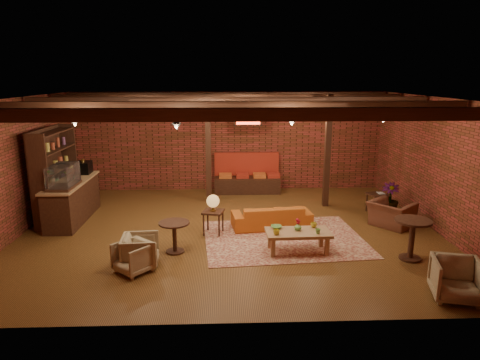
{
  "coord_description": "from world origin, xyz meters",
  "views": [
    {
      "loc": [
        -0.13,
        -9.85,
        3.71
      ],
      "look_at": [
        0.25,
        0.2,
        1.24
      ],
      "focal_mm": 32.0,
      "sensor_mm": 36.0,
      "label": 1
    }
  ],
  "objects_px": {
    "side_table_lamp": "(213,204)",
    "armchair_right": "(392,210)",
    "side_table_book": "(377,195)",
    "sofa": "(271,216)",
    "round_table_right": "(412,233)",
    "coffee_table": "(297,234)",
    "round_table_left": "(174,232)",
    "armchair_b": "(134,256)",
    "plant_tall": "(392,168)",
    "armchair_a": "(140,249)",
    "armchair_far": "(457,278)"
  },
  "relations": [
    {
      "from": "armchair_b",
      "to": "armchair_far",
      "type": "relative_size",
      "value": 0.84
    },
    {
      "from": "side_table_lamp",
      "to": "armchair_right",
      "type": "height_order",
      "value": "side_table_lamp"
    },
    {
      "from": "armchair_right",
      "to": "plant_tall",
      "type": "xyz_separation_m",
      "value": [
        0.35,
        1.05,
        0.84
      ]
    },
    {
      "from": "sofa",
      "to": "side_table_book",
      "type": "height_order",
      "value": "sofa"
    },
    {
      "from": "plant_tall",
      "to": "armchair_a",
      "type": "bearing_deg",
      "value": -153.15
    },
    {
      "from": "coffee_table",
      "to": "armchair_right",
      "type": "distance_m",
      "value": 3.04
    },
    {
      "from": "sofa",
      "to": "side_table_lamp",
      "type": "height_order",
      "value": "side_table_lamp"
    },
    {
      "from": "side_table_book",
      "to": "plant_tall",
      "type": "height_order",
      "value": "plant_tall"
    },
    {
      "from": "sofa",
      "to": "side_table_lamp",
      "type": "relative_size",
      "value": 2.01
    },
    {
      "from": "round_table_left",
      "to": "side_table_lamp",
      "type": "bearing_deg",
      "value": 53.48
    },
    {
      "from": "armchair_far",
      "to": "side_table_lamp",
      "type": "bearing_deg",
      "value": 156.9
    },
    {
      "from": "side_table_book",
      "to": "sofa",
      "type": "bearing_deg",
      "value": -160.56
    },
    {
      "from": "coffee_table",
      "to": "round_table_left",
      "type": "distance_m",
      "value": 2.63
    },
    {
      "from": "round_table_left",
      "to": "plant_tall",
      "type": "distance_m",
      "value": 6.19
    },
    {
      "from": "side_table_lamp",
      "to": "armchair_right",
      "type": "distance_m",
      "value": 4.49
    },
    {
      "from": "coffee_table",
      "to": "round_table_right",
      "type": "height_order",
      "value": "round_table_right"
    },
    {
      "from": "armchair_right",
      "to": "side_table_book",
      "type": "relative_size",
      "value": 1.63
    },
    {
      "from": "armchair_a",
      "to": "armchair_right",
      "type": "bearing_deg",
      "value": -74.05
    },
    {
      "from": "armchair_a",
      "to": "round_table_right",
      "type": "height_order",
      "value": "round_table_right"
    },
    {
      "from": "armchair_a",
      "to": "round_table_right",
      "type": "xyz_separation_m",
      "value": [
        5.51,
        0.11,
        0.22
      ]
    },
    {
      "from": "side_table_book",
      "to": "round_table_right",
      "type": "distance_m",
      "value": 3.12
    },
    {
      "from": "sofa",
      "to": "round_table_right",
      "type": "bearing_deg",
      "value": 135.57
    },
    {
      "from": "armchair_right",
      "to": "round_table_right",
      "type": "bearing_deg",
      "value": 129.99
    },
    {
      "from": "armchair_b",
      "to": "round_table_right",
      "type": "bearing_deg",
      "value": 45.9
    },
    {
      "from": "round_table_left",
      "to": "plant_tall",
      "type": "bearing_deg",
      "value": 23.91
    },
    {
      "from": "sofa",
      "to": "plant_tall",
      "type": "bearing_deg",
      "value": -170.49
    },
    {
      "from": "sofa",
      "to": "round_table_right",
      "type": "xyz_separation_m",
      "value": [
        2.66,
        -2.02,
        0.29
      ]
    },
    {
      "from": "sofa",
      "to": "armchair_right",
      "type": "relative_size",
      "value": 2.0
    },
    {
      "from": "round_table_left",
      "to": "armchair_a",
      "type": "distance_m",
      "value": 0.9
    },
    {
      "from": "armchair_b",
      "to": "armchair_right",
      "type": "height_order",
      "value": "armchair_right"
    },
    {
      "from": "round_table_left",
      "to": "sofa",
      "type": "bearing_deg",
      "value": 33.31
    },
    {
      "from": "side_table_lamp",
      "to": "armchair_far",
      "type": "xyz_separation_m",
      "value": [
        4.18,
        -3.24,
        -0.35
      ]
    },
    {
      "from": "side_table_lamp",
      "to": "plant_tall",
      "type": "height_order",
      "value": "plant_tall"
    },
    {
      "from": "side_table_lamp",
      "to": "round_table_right",
      "type": "distance_m",
      "value": 4.42
    },
    {
      "from": "round_table_right",
      "to": "plant_tall",
      "type": "distance_m",
      "value": 3.19
    },
    {
      "from": "round_table_right",
      "to": "side_table_book",
      "type": "bearing_deg",
      "value": 82.97
    },
    {
      "from": "sofa",
      "to": "armchair_b",
      "type": "bearing_deg",
      "value": 31.93
    },
    {
      "from": "round_table_left",
      "to": "armchair_right",
      "type": "bearing_deg",
      "value": 15.28
    },
    {
      "from": "sofa",
      "to": "round_table_left",
      "type": "xyz_separation_m",
      "value": [
        -2.24,
        -1.47,
        0.17
      ]
    },
    {
      "from": "round_table_right",
      "to": "armchair_far",
      "type": "bearing_deg",
      "value": -87.26
    },
    {
      "from": "coffee_table",
      "to": "side_table_book",
      "type": "bearing_deg",
      "value": 44.64
    },
    {
      "from": "sofa",
      "to": "coffee_table",
      "type": "distance_m",
      "value": 1.6
    },
    {
      "from": "armchair_a",
      "to": "plant_tall",
      "type": "height_order",
      "value": "plant_tall"
    },
    {
      "from": "armchair_right",
      "to": "round_table_right",
      "type": "distance_m",
      "value": 2.02
    },
    {
      "from": "round_table_left",
      "to": "plant_tall",
      "type": "relative_size",
      "value": 0.27
    },
    {
      "from": "armchair_a",
      "to": "armchair_right",
      "type": "relative_size",
      "value": 0.72
    },
    {
      "from": "sofa",
      "to": "plant_tall",
      "type": "distance_m",
      "value": 3.65
    },
    {
      "from": "plant_tall",
      "to": "armchair_far",
      "type": "bearing_deg",
      "value": -97.69
    },
    {
      "from": "sofa",
      "to": "side_table_book",
      "type": "xyz_separation_m",
      "value": [
        3.04,
        1.07,
        0.22
      ]
    },
    {
      "from": "armchair_b",
      "to": "side_table_lamp",
      "type": "bearing_deg",
      "value": 95.42
    }
  ]
}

